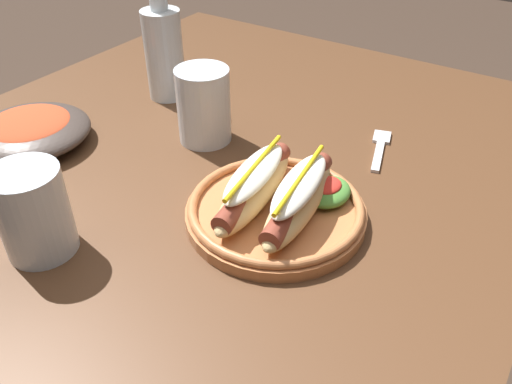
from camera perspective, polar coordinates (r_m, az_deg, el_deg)
dining_table at (r=0.78m, az=-9.93°, el=-6.29°), size 1.33×0.92×0.74m
hot_dog_plate at (r=0.65m, az=2.43°, el=-1.02°), size 0.23×0.23×0.08m
fork at (r=0.83m, az=13.42°, el=4.82°), size 0.12×0.05×0.00m
water_cup at (r=0.81m, az=-5.76°, el=9.41°), size 0.08×0.08×0.12m
extra_cup at (r=0.64m, az=-23.23°, el=-2.03°), size 0.08×0.08×0.11m
glass_bottle at (r=0.95m, az=-10.09°, el=15.15°), size 0.07×0.07×0.23m
side_bowl at (r=0.88m, az=-23.74°, el=6.14°), size 0.18×0.18×0.05m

